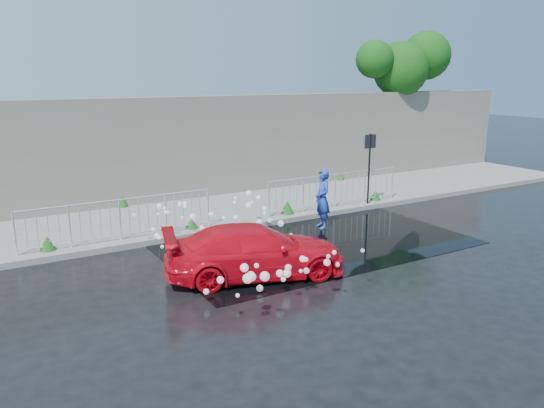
{
  "coord_description": "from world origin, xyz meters",
  "views": [
    {
      "loc": [
        -7.37,
        -10.14,
        4.37
      ],
      "look_at": [
        -0.35,
        1.72,
        1.0
      ],
      "focal_mm": 35.0,
      "sensor_mm": 36.0,
      "label": 1
    }
  ],
  "objects": [
    {
      "name": "tree",
      "position": [
        9.82,
        7.42,
        4.82
      ],
      "size": [
        4.87,
        2.4,
        6.27
      ],
      "color": "#332114",
      "rests_on": "ground"
    },
    {
      "name": "railing_right",
      "position": [
        3.0,
        3.35,
        0.74
      ],
      "size": [
        5.05,
        0.05,
        1.1
      ],
      "color": "silver",
      "rests_on": "pavement"
    },
    {
      "name": "retaining_wall",
      "position": [
        0.0,
        7.2,
        1.9
      ],
      "size": [
        30.0,
        0.6,
        3.5
      ],
      "primitive_type": "cube",
      "color": "#6B665A",
      "rests_on": "pavement"
    },
    {
      "name": "weeds",
      "position": [
        -0.11,
        4.47,
        0.33
      ],
      "size": [
        12.17,
        3.93,
        0.4
      ],
      "color": "#114213",
      "rests_on": "pavement"
    },
    {
      "name": "ground",
      "position": [
        0.0,
        0.0,
        0.0
      ],
      "size": [
        90.0,
        90.0,
        0.0
      ],
      "primitive_type": "plane",
      "color": "black",
      "rests_on": "ground"
    },
    {
      "name": "water_spray",
      "position": [
        -2.1,
        0.28,
        0.72
      ],
      "size": [
        3.64,
        5.79,
        1.13
      ],
      "color": "white",
      "rests_on": "ground"
    },
    {
      "name": "person",
      "position": [
        1.51,
        1.99,
        0.87
      ],
      "size": [
        0.55,
        0.71,
        1.73
      ],
      "primitive_type": "imported",
      "rotation": [
        0.0,
        0.0,
        -1.81
      ],
      "color": "#223FAE",
      "rests_on": "ground"
    },
    {
      "name": "railing_left",
      "position": [
        -4.0,
        3.35,
        0.74
      ],
      "size": [
        5.05,
        0.05,
        1.1
      ],
      "color": "silver",
      "rests_on": "pavement"
    },
    {
      "name": "red_car",
      "position": [
        -2.03,
        -0.38,
        0.58
      ],
      "size": [
        4.28,
        2.64,
        1.16
      ],
      "primitive_type": "imported",
      "rotation": [
        0.0,
        0.0,
        1.3
      ],
      "color": "red",
      "rests_on": "ground"
    },
    {
      "name": "sign_post",
      "position": [
        4.2,
        3.1,
        1.72
      ],
      "size": [
        0.45,
        0.06,
        2.5
      ],
      "color": "black",
      "rests_on": "ground"
    },
    {
      "name": "puddle",
      "position": [
        0.5,
        1.0,
        0.01
      ],
      "size": [
        8.0,
        5.0,
        0.01
      ],
      "primitive_type": "cube",
      "color": "black",
      "rests_on": "ground"
    },
    {
      "name": "curb",
      "position": [
        0.0,
        3.0,
        0.08
      ],
      "size": [
        30.0,
        0.25,
        0.16
      ],
      "primitive_type": "cube",
      "color": "slate",
      "rests_on": "ground"
    },
    {
      "name": "pavement",
      "position": [
        0.0,
        5.0,
        0.07
      ],
      "size": [
        30.0,
        4.0,
        0.15
      ],
      "primitive_type": "cube",
      "color": "slate",
      "rests_on": "ground"
    }
  ]
}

